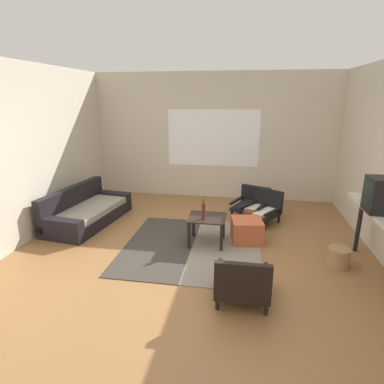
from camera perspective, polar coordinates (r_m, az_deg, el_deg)
ground_plane at (r=4.50m, az=-0.50°, el=-12.17°), size 7.80×7.80×0.00m
far_wall_with_window at (r=7.03m, az=3.87°, el=9.91°), size 5.60×0.13×2.70m
side_wall_left at (r=5.42m, az=-28.96°, el=5.87°), size 0.12×6.60×2.70m
area_rug at (r=4.87m, az=0.08°, el=-9.78°), size 2.03×2.10×0.01m
couch at (r=6.01m, az=-18.52°, el=-3.41°), size 1.01×1.82×0.64m
coffee_table at (r=4.84m, az=2.71°, el=-5.54°), size 0.56×0.51×0.44m
armchair_by_window at (r=6.11m, az=10.69°, el=-2.00°), size 0.77×0.77×0.54m
armchair_striped_foreground at (r=3.63m, az=9.06°, el=-15.71°), size 0.59×0.64×0.58m
armchair_corner at (r=5.86m, az=12.67°, el=-2.86°), size 0.79×0.79×0.57m
ottoman_orange at (r=5.05m, az=9.81°, el=-6.85°), size 0.53×0.53×0.36m
console_shelf at (r=4.45m, az=31.14°, el=-4.24°), size 0.41×1.51×0.88m
clay_vase at (r=4.75m, az=29.79°, el=0.19°), size 0.23×0.23×0.32m
glass_bottle at (r=4.69m, az=2.06°, el=-3.36°), size 0.06×0.06×0.31m
wicker_basket at (r=4.74m, az=24.91°, el=-10.57°), size 0.29×0.29×0.25m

